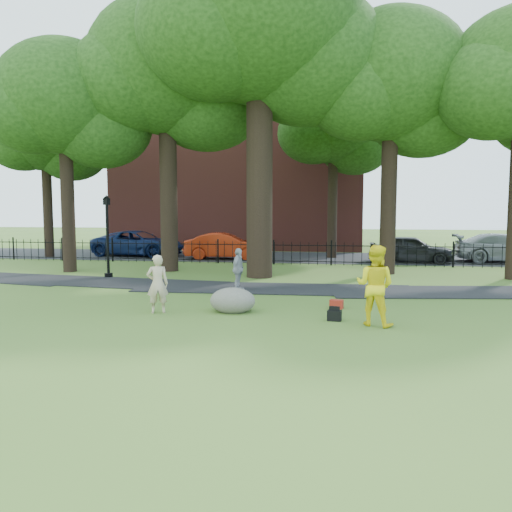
% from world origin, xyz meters
% --- Properties ---
extents(ground, '(120.00, 120.00, 0.00)m').
position_xyz_m(ground, '(0.00, 0.00, 0.00)').
color(ground, '#3D5D20').
rests_on(ground, ground).
extents(footpath, '(36.07, 3.85, 0.03)m').
position_xyz_m(footpath, '(1.00, 3.90, 0.00)').
color(footpath, black).
rests_on(footpath, ground).
extents(street, '(80.00, 7.00, 0.02)m').
position_xyz_m(street, '(0.00, 16.00, 0.00)').
color(street, black).
rests_on(street, ground).
extents(iron_fence, '(44.00, 0.04, 1.20)m').
position_xyz_m(iron_fence, '(0.00, 12.00, 0.60)').
color(iron_fence, black).
rests_on(iron_fence, ground).
extents(brick_building, '(18.00, 8.00, 12.00)m').
position_xyz_m(brick_building, '(-4.00, 24.00, 6.00)').
color(brick_building, maroon).
rests_on(brick_building, ground).
extents(big_tree, '(10.08, 8.61, 14.37)m').
position_xyz_m(big_tree, '(0.13, 7.09, 10.14)').
color(big_tree, black).
rests_on(big_tree, ground).
extents(tree_row, '(26.82, 7.96, 12.42)m').
position_xyz_m(tree_row, '(0.52, 8.40, 8.15)').
color(tree_row, black).
rests_on(tree_row, ground).
extents(woman, '(0.70, 0.58, 1.64)m').
position_xyz_m(woman, '(-1.71, -0.75, 0.82)').
color(woman, '#CCAF8C').
rests_on(woman, ground).
extents(man, '(1.20, 1.09, 2.02)m').
position_xyz_m(man, '(4.16, -1.34, 1.01)').
color(man, yellow).
rests_on(man, ground).
extents(pedestrian, '(0.52, 0.94, 1.52)m').
position_xyz_m(pedestrian, '(-0.21, 3.32, 0.76)').
color(pedestrian, '#A2A1A6').
rests_on(pedestrian, ground).
extents(boulder, '(1.45, 1.20, 0.75)m').
position_xyz_m(boulder, '(0.33, -0.30, 0.38)').
color(boulder, '#696657').
rests_on(boulder, ground).
extents(lamppost, '(0.35, 0.35, 3.48)m').
position_xyz_m(lamppost, '(-6.31, 5.85, 1.71)').
color(lamppost, black).
rests_on(lamppost, ground).
extents(backpack, '(0.39, 0.27, 0.27)m').
position_xyz_m(backpack, '(3.18, -0.99, 0.14)').
color(backpack, black).
rests_on(backpack, ground).
extents(red_bag, '(0.42, 0.31, 0.26)m').
position_xyz_m(red_bag, '(3.24, 0.65, 0.13)').
color(red_bag, maroon).
rests_on(red_bag, ground).
extents(red_sedan, '(4.79, 2.10, 1.53)m').
position_xyz_m(red_sedan, '(-3.10, 14.18, 0.77)').
color(red_sedan, '#A7250C').
rests_on(red_sedan, ground).
extents(navy_van, '(5.88, 3.17, 1.57)m').
position_xyz_m(navy_van, '(-8.80, 15.29, 0.78)').
color(navy_van, '#0D1C45').
rests_on(navy_van, ground).
extents(grey_car, '(4.54, 2.13, 1.50)m').
position_xyz_m(grey_car, '(7.22, 13.91, 0.75)').
color(grey_car, black).
rests_on(grey_car, ground).
extents(silver_car, '(5.55, 2.60, 1.57)m').
position_xyz_m(silver_car, '(12.39, 14.84, 0.78)').
color(silver_car, gray).
rests_on(silver_car, ground).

